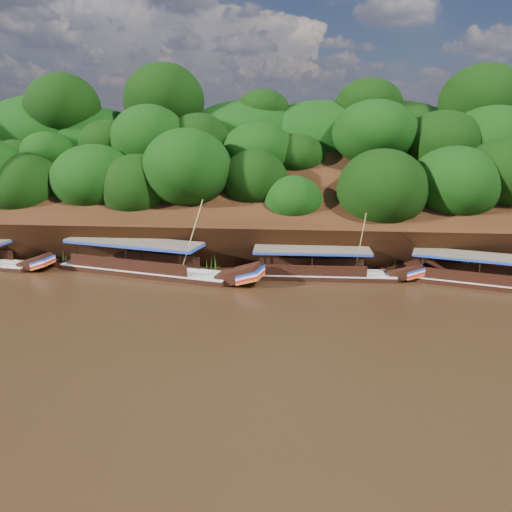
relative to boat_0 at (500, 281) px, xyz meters
The scene contains 6 objects.
ground 16.17m from the boat_0, 156.55° to the right, with size 160.00×160.00×0.00m, color black.
riverbank 22.08m from the boat_0, 132.31° to the left, with size 120.00×30.06×19.40m.
boat_0 is the anchor object (origin of this frame).
boat_1 12.41m from the boat_0, behind, with size 13.62×2.54×5.79m.
boat_2 26.20m from the boat_0, behind, with size 17.03×6.13×6.71m.
reeds 18.62m from the boat_0, behind, with size 49.21×2.49×1.93m.
Camera 1 is at (-0.07, -29.80, 12.04)m, focal length 35.00 mm.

